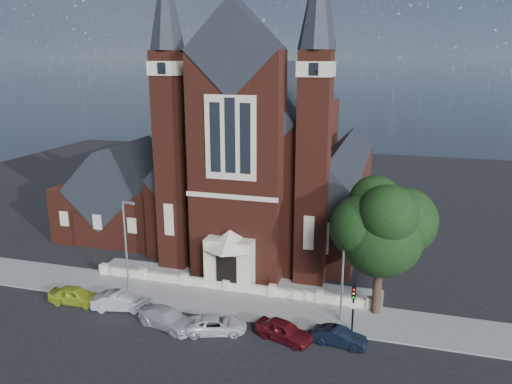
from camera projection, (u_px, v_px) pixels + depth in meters
ground at (255, 255)px, 50.76m from camera, size 120.00×120.00×0.00m
pavement_strip at (219, 301)px, 41.02m from camera, size 60.00×5.00×0.12m
forecourt_paving at (234, 281)px, 44.73m from camera, size 26.00×3.00×0.14m
forecourt_wall at (227, 291)px, 42.88m from camera, size 24.00×0.40×0.90m
church at (274, 161)px, 56.01m from camera, size 20.01×34.90×29.20m
parish_hall at (127, 197)px, 56.78m from camera, size 12.00×12.20×10.24m
street_tree at (382, 231)px, 36.97m from camera, size 6.40×6.60×10.70m
street_lamp_left at (126, 241)px, 41.47m from camera, size 1.16×0.22×8.09m
street_lamp_right at (344, 265)px, 36.67m from camera, size 1.16×0.22×8.09m
traffic_signal at (353, 302)px, 35.49m from camera, size 0.28×0.42×4.00m
car_lime_van at (75, 295)px, 40.47m from camera, size 4.36×2.02×1.45m
car_silver_a at (120, 301)px, 39.49m from camera, size 4.62×2.46×1.45m
car_silver_b at (167, 318)px, 36.93m from camera, size 5.25×3.35×1.42m
car_white_suv at (216, 325)px, 36.22m from camera, size 4.88×3.36×1.24m
car_dark_red at (284, 331)px, 35.24m from camera, size 4.57×2.95×1.45m
car_navy at (339, 337)px, 34.61m from camera, size 3.91×1.75×1.25m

